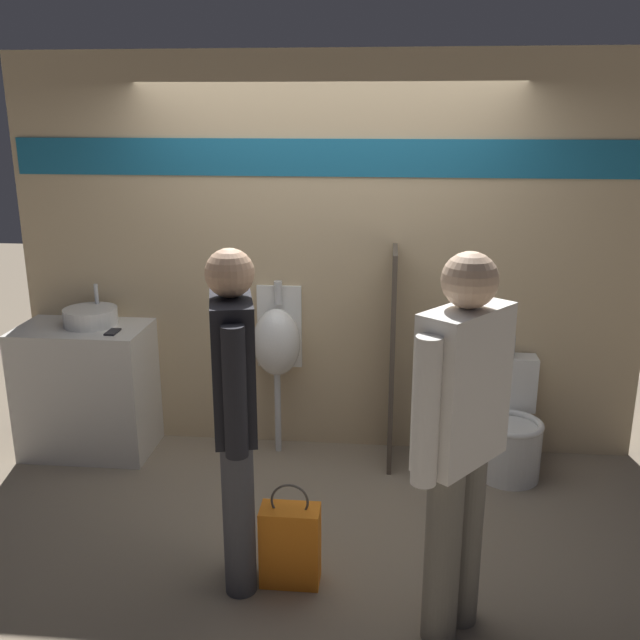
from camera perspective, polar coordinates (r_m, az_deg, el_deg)
The scene contains 11 objects.
ground_plane at distance 4.76m, azimuth -0.21°, elevation -12.80°, with size 16.00×16.00×0.00m, color gray.
display_wall at distance 4.85m, azimuth 0.50°, elevation 4.97°, with size 4.26×0.07×2.70m.
sink_counter at distance 5.24m, azimuth -18.12°, elevation -5.31°, with size 0.88×0.53×0.91m.
sink_basin at distance 5.11m, azimuth -17.88°, elevation 0.27°, with size 0.36×0.36×0.26m.
cell_phone at distance 4.90m, azimuth -16.26°, elevation -0.92°, with size 0.07×0.14×0.01m.
divider_near_counter at distance 4.76m, azimuth 5.78°, elevation -3.13°, with size 0.03×0.43×1.48m.
urinal_near_counter at distance 4.87m, azimuth -3.47°, elevation -1.77°, with size 0.33×0.29×1.21m.
toilet at distance 4.91m, azimuth 14.91°, elevation -8.52°, with size 0.41×0.57×0.89m.
person_in_vest at distance 3.16m, azimuth 11.16°, elevation -9.01°, with size 0.44×0.51×1.79m.
person_with_lanyard at distance 3.46m, azimuth -6.85°, elevation -7.02°, with size 0.29×0.59×1.73m.
shopping_bag at distance 3.78m, azimuth -2.40°, elevation -17.50°, with size 0.30×0.16×0.56m.
Camera 1 is at (0.43, -4.13, 2.33)m, focal length 40.00 mm.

